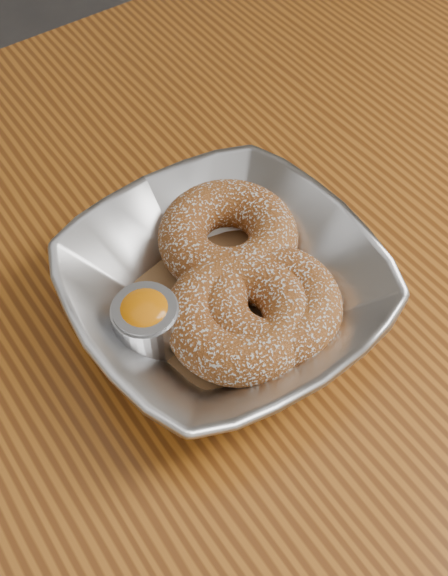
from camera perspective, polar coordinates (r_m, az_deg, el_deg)
ground_plane at (r=1.24m, az=2.07°, el=-19.49°), size 4.00×4.00×0.00m
table at (r=0.64m, az=3.75°, el=-2.70°), size 1.20×0.80×0.75m
serving_bowl at (r=0.51m, az=0.00°, el=-0.13°), size 0.23×0.23×0.06m
parchment at (r=0.52m, az=-0.00°, el=-1.36°), size 0.19×0.19×0.00m
donut_back at (r=0.54m, az=0.34°, el=4.38°), size 0.12×0.12×0.04m
donut_front at (r=0.49m, az=1.37°, el=-2.45°), size 0.12×0.12×0.04m
donut_extra at (r=0.50m, az=3.88°, el=-1.47°), size 0.11×0.11×0.04m
ramekin at (r=0.49m, az=-6.59°, el=-2.84°), size 0.05×0.05×0.05m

